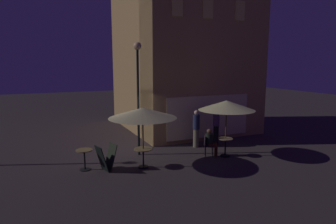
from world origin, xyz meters
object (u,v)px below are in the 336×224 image
Objects in this scene: cafe_table_0 at (143,154)px; cafe_table_2 at (84,157)px; cafe_chair_0 at (207,144)px; patio_umbrella_0 at (143,113)px; patron_seated_0 at (211,141)px; menu_sandwich_board at (106,158)px; street_lamp_near_corner at (138,78)px; patron_standing_2 at (196,128)px; patio_umbrella_1 at (227,105)px; patron_standing_1 at (216,126)px; cafe_table_1 at (225,144)px.

cafe_table_2 is (-2.06, 0.65, -0.02)m from cafe_table_0.
cafe_table_2 is 4.99m from cafe_chair_0.
patio_umbrella_0 reaches higher than patron_seated_0.
menu_sandwich_board reaches higher than cafe_chair_0.
street_lamp_near_corner is 1.88× the size of patio_umbrella_0.
patron_standing_2 reaches higher than cafe_table_2.
patio_umbrella_1 is at bearing -18.26° from menu_sandwich_board.
patio_umbrella_0 is (1.35, -0.24, 1.60)m from menu_sandwich_board.
patio_umbrella_1 is 2.71× the size of cafe_chair_0.
cafe_chair_0 is at bearing 4.26° from cafe_table_0.
menu_sandwich_board is at bearing 28.82° from patron_standing_1.
patron_seated_0 is 0.68× the size of patron_standing_2.
patron_seated_0 reaches higher than menu_sandwich_board.
menu_sandwich_board is at bearing -29.85° from cafe_table_2.
street_lamp_near_corner is 3.82m from cafe_table_2.
patron_standing_2 is at bearing 10.76° from cafe_table_2.
cafe_table_0 is 0.41× the size of patron_standing_1.
cafe_table_2 is (-2.42, -0.95, -2.79)m from street_lamp_near_corner.
street_lamp_near_corner is at bearing 177.30° from cafe_chair_0.
cafe_table_0 is 0.84× the size of cafe_chair_0.
patron_standing_1 is (3.83, -0.09, -2.38)m from street_lamp_near_corner.
cafe_chair_0 is 0.50× the size of patron_standing_2.
cafe_table_1 is 0.31× the size of patio_umbrella_0.
cafe_table_0 is (1.35, -0.24, 0.03)m from menu_sandwich_board.
cafe_chair_0 is at bearing -28.45° from street_lamp_near_corner.
cafe_table_2 is at bearing 145.51° from patron_standing_2.
patron_standing_1 reaches higher than patron_standing_2.
cafe_table_2 is 2.67m from patio_umbrella_0.
patron_standing_2 is (4.54, 1.40, 0.40)m from menu_sandwich_board.
patron_standing_1 is (4.20, 1.51, -1.17)m from patio_umbrella_0.
patio_umbrella_0 is 3.61m from patio_umbrella_1.
patron_seated_0 reaches higher than cafe_table_2.
patron_seated_0 is at bearing 154.25° from cafe_table_1.
street_lamp_near_corner is 2.72× the size of patron_standing_2.
cafe_table_0 is 0.62× the size of patron_seated_0.
cafe_table_0 is 2.16m from cafe_table_2.
street_lamp_near_corner reaches higher than patron_standing_2.
cafe_table_2 is (-0.71, 0.41, 0.02)m from menu_sandwich_board.
patio_umbrella_1 is (4.96, -0.36, 1.68)m from menu_sandwich_board.
cafe_table_1 is at bearing -1.85° from cafe_table_0.
street_lamp_near_corner reaches higher than cafe_chair_0.
cafe_table_1 reaches higher than cafe_table_0.
patron_standing_2 is at bearing 8.19° from patron_standing_1.
menu_sandwich_board is 1.24× the size of cafe_table_2.
street_lamp_near_corner reaches higher than patron_standing_1.
cafe_chair_0 is 0.74× the size of patron_seated_0.
patio_umbrella_0 reaches higher than cafe_table_0.
cafe_table_1 is at bearing 165.96° from patio_umbrella_1.
cafe_chair_0 is (-0.69, 0.33, -1.64)m from patio_umbrella_1.
cafe_table_2 is at bearing -158.51° from street_lamp_near_corner.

